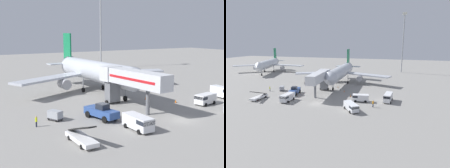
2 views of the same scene
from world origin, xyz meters
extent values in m
plane|color=gray|center=(0.00, 0.00, 0.00)|extent=(300.00, 300.00, 0.00)
cylinder|color=#B7BCC6|center=(-1.22, 27.09, 4.84)|extent=(6.31, 28.48, 4.75)
cone|color=#B7BCC6|center=(-0.34, 11.31, 4.84)|extent=(4.83, 3.60, 4.65)
cone|color=#B7BCC6|center=(-2.15, 43.79, 5.19)|extent=(4.79, 5.45, 4.51)
cube|color=#147A47|center=(-2.08, 42.49, 9.59)|extent=(0.59, 4.10, 7.60)
cube|color=#B7BCC6|center=(0.79, 42.28, 5.43)|extent=(5.86, 3.29, 0.24)
cube|color=#B7BCC6|center=(-4.90, 41.96, 5.43)|extent=(5.86, 3.29, 0.24)
cube|color=#B7BCC6|center=(9.21, 30.37, 3.77)|extent=(18.68, 9.78, 0.44)
cube|color=#B7BCC6|center=(-11.95, 29.19, 3.77)|extent=(18.34, 11.51, 0.44)
cylinder|color=#A8A8AD|center=(6.16, 29.15, 2.39)|extent=(2.37, 3.00, 2.21)
cylinder|color=#A8A8AD|center=(-8.77, 28.32, 2.39)|extent=(2.37, 3.00, 2.21)
cylinder|color=gray|center=(-0.60, 16.09, 1.98)|extent=(0.28, 0.28, 2.86)
cylinder|color=black|center=(-0.60, 16.09, 0.55)|extent=(0.41, 1.12, 1.10)
cylinder|color=gray|center=(1.42, 28.93, 1.98)|extent=(0.28, 0.28, 2.86)
cylinder|color=black|center=(1.42, 28.93, 0.55)|extent=(0.41, 1.12, 1.10)
cylinder|color=gray|center=(-4.04, 28.63, 1.98)|extent=(0.28, 0.28, 2.86)
cylinder|color=black|center=(-4.04, 28.63, 0.55)|extent=(0.41, 1.12, 1.10)
cube|color=silver|center=(-3.06, 8.56, 5.89)|extent=(4.39, 14.71, 2.70)
cube|color=red|center=(-4.58, 8.42, 5.89)|extent=(1.22, 12.12, 0.44)
cube|color=silver|center=(-3.82, 16.37, 5.89)|extent=(3.71, 3.12, 2.84)
cube|color=#232833|center=(-3.95, 17.67, 6.14)|extent=(3.31, 0.56, 0.90)
cube|color=slate|center=(-3.77, 15.77, 2.47)|extent=(2.71, 2.04, 4.14)
cylinder|color=black|center=(-5.18, 15.64, 0.40)|extent=(0.38, 0.83, 0.80)
cylinder|color=black|center=(-2.35, 15.91, 0.40)|extent=(0.38, 0.83, 0.80)
cylinder|color=slate|center=(-2.78, 5.68, 2.27)|extent=(0.70, 0.70, 4.54)
cube|color=#2D4C8E|center=(-10.82, 7.42, 1.13)|extent=(3.54, 6.80, 1.15)
cube|color=#232833|center=(-10.75, 7.11, 2.15)|extent=(1.91, 2.09, 0.90)
cylinder|color=black|center=(-9.34, 5.59, 0.55)|extent=(0.62, 1.16, 1.10)
cylinder|color=black|center=(-11.42, 5.14, 0.55)|extent=(0.62, 1.16, 1.10)
cylinder|color=black|center=(-10.22, 9.70, 0.55)|extent=(0.62, 1.16, 1.10)
cylinder|color=black|center=(-12.30, 9.26, 0.55)|extent=(0.62, 1.16, 1.10)
cube|color=white|center=(-18.15, -0.82, 0.57)|extent=(2.03, 6.23, 0.55)
cube|color=black|center=(-18.15, -0.82, 1.95)|extent=(1.17, 6.25, 2.16)
cylinder|color=black|center=(-17.20, -2.66, 0.30)|extent=(0.23, 0.60, 0.60)
cylinder|color=black|center=(-19.02, -2.69, 0.30)|extent=(0.23, 0.60, 0.60)
cylinder|color=black|center=(-17.27, 1.06, 0.30)|extent=(0.23, 0.60, 0.60)
cylinder|color=black|center=(-19.09, 1.02, 0.30)|extent=(0.23, 0.60, 0.60)
cube|color=white|center=(11.25, 5.85, 1.17)|extent=(4.84, 2.79, 1.77)
cube|color=#1E232D|center=(9.73, 5.59, 1.56)|extent=(1.79, 2.29, 0.57)
cylinder|color=black|center=(10.03, 4.65, 0.34)|extent=(0.73, 0.48, 0.68)
cylinder|color=black|center=(9.69, 6.57, 0.34)|extent=(0.73, 0.48, 0.68)
cylinder|color=black|center=(12.81, 5.13, 0.34)|extent=(0.73, 0.48, 0.68)
cylinder|color=black|center=(12.48, 7.06, 0.34)|extent=(0.73, 0.48, 0.68)
cube|color=silver|center=(-8.89, -0.10, 1.21)|extent=(2.12, 5.37, 1.85)
cube|color=#1E232D|center=(-8.86, -1.91, 1.62)|extent=(2.08, 1.74, 0.59)
cylinder|color=black|center=(-7.89, -1.74, 0.34)|extent=(0.38, 0.69, 0.68)
cylinder|color=black|center=(-9.84, -1.77, 0.34)|extent=(0.38, 0.69, 0.68)
cylinder|color=black|center=(-7.95, 1.57, 0.34)|extent=(0.38, 0.69, 0.68)
cylinder|color=black|center=(-9.89, 1.54, 0.34)|extent=(0.38, 0.69, 0.68)
cube|color=white|center=(10.55, -2.61, 1.13)|extent=(4.82, 5.52, 1.68)
cube|color=#1E232D|center=(11.67, -4.10, 1.50)|extent=(2.61, 2.57, 0.54)
cylinder|color=black|center=(12.31, -3.41, 0.34)|extent=(0.69, 0.75, 0.68)
cylinder|color=black|center=(10.83, -4.52, 0.34)|extent=(0.69, 0.75, 0.68)
cylinder|color=black|center=(10.28, -0.70, 0.34)|extent=(0.69, 0.75, 0.68)
cylinder|color=black|center=(8.80, -1.81, 0.34)|extent=(0.69, 0.75, 0.68)
cube|color=white|center=(18.76, 8.13, 1.34)|extent=(2.30, 5.65, 2.10)
cube|color=#1E232D|center=(18.61, 6.25, 1.80)|extent=(2.02, 1.91, 0.67)
cylinder|color=black|center=(19.51, 6.35, 0.34)|extent=(0.39, 0.70, 0.68)
cylinder|color=black|center=(17.73, 6.49, 0.34)|extent=(0.39, 0.70, 0.68)
cylinder|color=black|center=(19.79, 9.76, 0.34)|extent=(0.39, 0.70, 0.68)
cylinder|color=black|center=(18.01, 9.90, 0.34)|extent=(0.39, 0.70, 0.68)
cube|color=#38383D|center=(-17.54, 10.45, 0.29)|extent=(2.17, 2.64, 0.22)
cube|color=#999EA5|center=(-17.54, 10.45, 1.00)|extent=(2.17, 2.64, 1.20)
cylinder|color=black|center=(-18.44, 10.92, 0.18)|extent=(0.26, 0.38, 0.36)
cylinder|color=black|center=(-17.34, 11.44, 0.18)|extent=(0.26, 0.38, 0.36)
cylinder|color=black|center=(-17.75, 9.47, 0.18)|extent=(0.26, 0.38, 0.36)
cylinder|color=black|center=(-16.65, 9.98, 0.18)|extent=(0.26, 0.38, 0.36)
cylinder|color=#1E2333|center=(-21.14, 8.65, 0.40)|extent=(0.28, 0.28, 0.80)
cylinder|color=#D8EA19|center=(-21.14, 8.65, 1.12)|extent=(0.37, 0.37, 0.64)
sphere|color=tan|center=(-21.14, 8.65, 1.56)|extent=(0.22, 0.22, 0.22)
cylinder|color=#1E2333|center=(15.37, 1.81, 0.45)|extent=(0.37, 0.37, 0.89)
cylinder|color=orange|center=(15.37, 1.81, 1.25)|extent=(0.49, 0.49, 0.71)
sphere|color=tan|center=(15.37, 1.81, 1.74)|extent=(0.24, 0.24, 0.24)
cube|color=black|center=(3.77, 15.07, 0.01)|extent=(0.39, 0.39, 0.03)
cone|color=orange|center=(3.77, 15.07, 0.31)|extent=(0.33, 0.33, 0.57)
cube|color=black|center=(-0.36, 21.10, 0.01)|extent=(0.35, 0.35, 0.03)
cone|color=orange|center=(-0.36, 21.10, 0.28)|extent=(0.30, 0.30, 0.51)
cube|color=black|center=(7.33, 9.88, 0.01)|extent=(0.40, 0.40, 0.03)
cone|color=orange|center=(7.33, 9.88, 0.32)|extent=(0.34, 0.34, 0.59)
cylinder|color=silver|center=(-48.22, 44.83, 4.71)|extent=(12.53, 26.61, 4.49)
cone|color=silver|center=(-43.60, 30.73, 4.71)|extent=(5.16, 4.36, 4.40)
cone|color=silver|center=(-53.11, 59.75, 5.04)|extent=(5.57, 5.97, 4.26)
cube|color=#147A47|center=(-52.73, 58.59, 9.20)|extent=(1.54, 3.76, 7.18)
cube|color=silver|center=(-50.06, 59.10, 5.27)|extent=(5.99, 4.33, 0.24)
cube|color=silver|center=(-55.18, 57.42, 5.27)|extent=(5.99, 4.33, 0.24)
cube|color=silver|center=(-39.11, 50.67, 3.70)|extent=(18.47, 5.06, 0.44)
cube|color=silver|center=(-59.02, 44.15, 3.70)|extent=(16.43, 14.70, 0.44)
cylinder|color=#A8A8AD|center=(-41.74, 48.72, 2.42)|extent=(2.73, 3.12, 2.02)
cylinder|color=#A8A8AD|center=(-55.75, 44.13, 2.42)|extent=(2.73, 3.12, 2.02)
cylinder|color=gray|center=(-45.00, 34.99, 1.96)|extent=(0.28, 0.28, 2.81)
cylinder|color=black|center=(-45.00, 34.99, 0.55)|extent=(0.68, 1.15, 1.10)
cylinder|color=gray|center=(-46.26, 47.14, 1.96)|extent=(0.28, 0.28, 2.81)
cylinder|color=black|center=(-46.26, 47.14, 0.55)|extent=(0.68, 1.15, 1.10)
cylinder|color=gray|center=(-51.17, 45.53, 1.96)|extent=(0.28, 0.28, 2.81)
cylinder|color=black|center=(-51.17, 45.53, 0.55)|extent=(0.68, 1.15, 1.10)
cylinder|color=#93969B|center=(21.77, 67.77, 15.35)|extent=(0.56, 0.56, 30.70)
cube|color=silver|center=(21.77, 67.77, 31.20)|extent=(2.40, 2.40, 1.00)
camera|label=1|loc=(-33.73, -34.97, 14.25)|focal=49.34mm
camera|label=2|loc=(21.95, -49.36, 16.92)|focal=32.54mm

